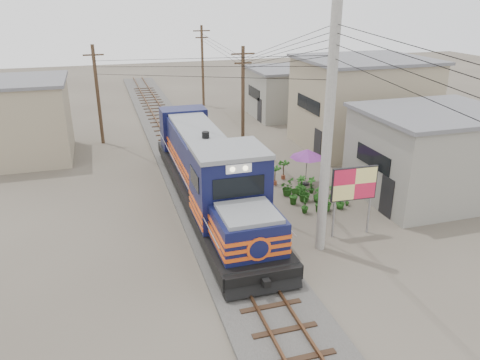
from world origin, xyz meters
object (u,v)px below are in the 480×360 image
object	(u,v)px
locomotive	(209,173)
vendor	(325,182)
market_umbrella	(307,154)
billboard	(354,186)

from	to	relation	value
locomotive	vendor	size ratio (longest dim) A/B	11.20
market_umbrella	vendor	xyz separation A→B (m)	(0.40, -1.55, -1.14)
vendor	market_umbrella	bearing A→B (deg)	-76.02
billboard	market_umbrella	world-z (taller)	billboard
billboard	vendor	size ratio (longest dim) A/B	2.18
billboard	market_umbrella	bearing A→B (deg)	87.66
billboard	vendor	world-z (taller)	billboard
locomotive	market_umbrella	world-z (taller)	locomotive
market_umbrella	vendor	world-z (taller)	market_umbrella
locomotive	vendor	world-z (taller)	locomotive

